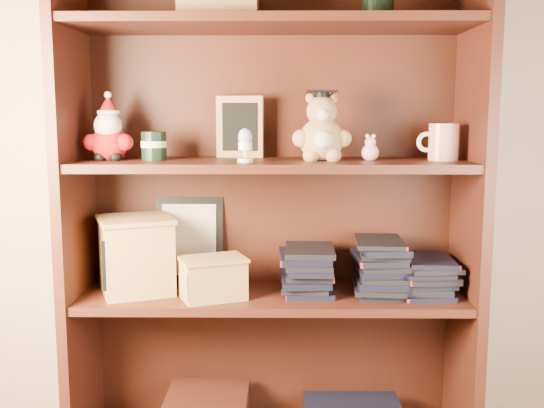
{
  "coord_description": "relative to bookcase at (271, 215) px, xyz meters",
  "views": [
    {
      "loc": [
        -0.04,
        -0.56,
        1.09
      ],
      "look_at": [
        -0.07,
        1.3,
        0.82
      ],
      "focal_mm": 42.0,
      "sensor_mm": 36.0,
      "label": 1
    }
  ],
  "objects": [
    {
      "name": "santa_plush",
      "position": [
        -0.47,
        -0.06,
        0.25
      ],
      "size": [
        0.15,
        0.11,
        0.21
      ],
      "color": "#A50F0F",
      "rests_on": "shelf_upper"
    },
    {
      "name": "shelf_upper",
      "position": [
        0.0,
        -0.05,
        0.16
      ],
      "size": [
        1.14,
        0.33,
        0.02
      ],
      "color": "#401B12",
      "rests_on": "ground"
    },
    {
      "name": "teacher_mug",
      "position": [
        0.5,
        -0.05,
        0.22
      ],
      "size": [
        0.12,
        0.09,
        0.11
      ],
      "color": "silver",
      "rests_on": "shelf_upper"
    },
    {
      "name": "grad_teddy_bear",
      "position": [
        0.15,
        -0.06,
        0.25
      ],
      "size": [
        0.17,
        0.15,
        0.21
      ],
      "color": "tan",
      "rests_on": "shelf_upper"
    },
    {
      "name": "treats_box",
      "position": [
        -0.41,
        -0.05,
        -0.11
      ],
      "size": [
        0.27,
        0.27,
        0.23
      ],
      "color": "tan",
      "rests_on": "shelf_lower"
    },
    {
      "name": "pink_figurine",
      "position": [
        0.29,
        -0.05,
        0.2
      ],
      "size": [
        0.05,
        0.05,
        0.08
      ],
      "color": "beige",
      "rests_on": "shelf_upper"
    },
    {
      "name": "bookcase",
      "position": [
        0.0,
        0.0,
        0.0
      ],
      "size": [
        1.2,
        0.35,
        1.6
      ],
      "color": "#401B12",
      "rests_on": "ground"
    },
    {
      "name": "chalkboard_plaque",
      "position": [
        -0.1,
        0.06,
        0.26
      ],
      "size": [
        0.15,
        0.09,
        0.19
      ],
      "color": "#9E7547",
      "rests_on": "shelf_upper"
    },
    {
      "name": "pencils_box",
      "position": [
        -0.17,
        -0.12,
        -0.17
      ],
      "size": [
        0.22,
        0.19,
        0.12
      ],
      "color": "tan",
      "rests_on": "shelf_lower"
    },
    {
      "name": "book_stack_left",
      "position": [
        0.11,
        -0.05,
        -0.16
      ],
      "size": [
        0.14,
        0.2,
        0.13
      ],
      "color": "black",
      "rests_on": "shelf_lower"
    },
    {
      "name": "teachers_tin",
      "position": [
        -0.34,
        -0.05,
        0.21
      ],
      "size": [
        0.07,
        0.07,
        0.08
      ],
      "color": "black",
      "rests_on": "shelf_upper"
    },
    {
      "name": "book_stack_right",
      "position": [
        0.47,
        -0.05,
        -0.17
      ],
      "size": [
        0.14,
        0.2,
        0.11
      ],
      "color": "black",
      "rests_on": "shelf_lower"
    },
    {
      "name": "shelf_lower",
      "position": [
        0.0,
        -0.05,
        -0.24
      ],
      "size": [
        1.14,
        0.33,
        0.02
      ],
      "color": "#401B12",
      "rests_on": "ground"
    },
    {
      "name": "certificate_frame",
      "position": [
        -0.27,
        0.09,
        -0.09
      ],
      "size": [
        0.22,
        0.06,
        0.27
      ],
      "color": "black",
      "rests_on": "shelf_lower"
    },
    {
      "name": "egg_cup",
      "position": [
        -0.07,
        -0.13,
        0.22
      ],
      "size": [
        0.05,
        0.05,
        0.1
      ],
      "color": "white",
      "rests_on": "shelf_upper"
    },
    {
      "name": "book_stack_mid",
      "position": [
        0.33,
        -0.05,
        -0.15
      ],
      "size": [
        0.14,
        0.2,
        0.16
      ],
      "color": "black",
      "rests_on": "shelf_lower"
    }
  ]
}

